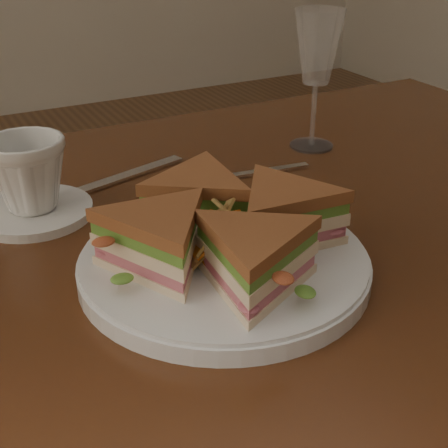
# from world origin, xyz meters

# --- Properties ---
(table) EXTENTS (1.20, 0.80, 0.75)m
(table) POSITION_xyz_m (0.00, 0.00, 0.65)
(table) COLOR #34180B
(table) RESTS_ON ground
(plate) EXTENTS (0.26, 0.26, 0.02)m
(plate) POSITION_xyz_m (-0.04, -0.05, 0.76)
(plate) COLOR silver
(plate) RESTS_ON table
(sandwich_wedges) EXTENTS (0.25, 0.25, 0.06)m
(sandwich_wedges) POSITION_xyz_m (-0.04, -0.05, 0.80)
(sandwich_wedges) COLOR beige
(sandwich_wedges) RESTS_ON plate
(crisps_mound) EXTENTS (0.09, 0.09, 0.05)m
(crisps_mound) POSITION_xyz_m (-0.04, -0.05, 0.79)
(crisps_mound) COLOR orange
(crisps_mound) RESTS_ON plate
(spoon) EXTENTS (0.18, 0.04, 0.01)m
(spoon) POSITION_xyz_m (0.04, 0.14, 0.75)
(spoon) COLOR silver
(spoon) RESTS_ON table
(knife) EXTENTS (0.21, 0.07, 0.00)m
(knife) POSITION_xyz_m (-0.07, 0.19, 0.75)
(knife) COLOR silver
(knife) RESTS_ON table
(wine_glass) EXTENTS (0.06, 0.06, 0.18)m
(wine_glass) POSITION_xyz_m (0.22, 0.19, 0.88)
(wine_glass) COLOR white
(wine_glass) RESTS_ON table
(saucer) EXTENTS (0.13, 0.13, 0.01)m
(saucer) POSITION_xyz_m (-0.16, 0.15, 0.76)
(saucer) COLOR silver
(saucer) RESTS_ON table
(coffee_cup) EXTENTS (0.10, 0.10, 0.08)m
(coffee_cup) POSITION_xyz_m (-0.16, 0.15, 0.80)
(coffee_cup) COLOR silver
(coffee_cup) RESTS_ON saucer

